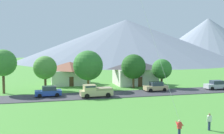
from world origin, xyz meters
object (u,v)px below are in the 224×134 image
at_px(house_leftmost, 70,73).
at_px(pickup_truck_sand_west_side, 95,91).
at_px(tree_far_right, 45,68).
at_px(parked_car_silver_east_end, 216,85).
at_px(tree_near_left, 134,67).
at_px(watcher_person, 209,121).
at_px(tree_left_of_center, 3,63).
at_px(tree_right_of_center, 88,65).
at_px(house_left_center, 135,72).
at_px(parked_car_tan_mid_east, 156,87).
at_px(tree_center, 162,69).
at_px(parked_car_blue_mid_west, 48,92).

distance_m(house_leftmost, pickup_truck_sand_west_side, 16.37).
xyz_separation_m(tree_far_right, parked_car_silver_east_end, (31.64, -7.08, -3.42)).
bearing_deg(tree_near_left, watcher_person, -93.13).
bearing_deg(watcher_person, tree_near_left, 86.87).
bearing_deg(pickup_truck_sand_west_side, tree_left_of_center, 153.29).
bearing_deg(tree_right_of_center, house_left_center, 20.61).
xyz_separation_m(tree_far_right, parked_car_tan_mid_east, (19.60, -6.15, -3.42)).
bearing_deg(tree_center, pickup_truck_sand_west_side, -154.86).
bearing_deg(parked_car_blue_mid_west, tree_left_of_center, 145.69).
bearing_deg(house_leftmost, tree_right_of_center, -70.78).
height_order(tree_near_left, parked_car_tan_mid_east, tree_near_left).
relative_size(tree_center, parked_car_blue_mid_west, 1.35).
xyz_separation_m(house_leftmost, pickup_truck_sand_west_side, (2.68, -16.08, -1.49)).
bearing_deg(house_left_center, tree_right_of_center, -159.39).
distance_m(tree_right_of_center, parked_car_tan_mid_east, 13.32).
bearing_deg(tree_near_left, tree_right_of_center, 177.90).
bearing_deg(parked_car_blue_mid_west, tree_far_right, 94.38).
bearing_deg(parked_car_blue_mid_west, tree_near_left, 18.28).
bearing_deg(house_left_center, tree_far_right, -170.31).
height_order(tree_far_right, pickup_truck_sand_west_side, tree_far_right).
relative_size(tree_right_of_center, parked_car_silver_east_end, 1.75).
relative_size(tree_near_left, parked_car_blue_mid_west, 1.57).
relative_size(tree_near_left, pickup_truck_sand_west_side, 1.28).
bearing_deg(pickup_truck_sand_west_side, watcher_person, -67.92).
bearing_deg(tree_left_of_center, parked_car_tan_mid_east, -9.89).
bearing_deg(tree_left_of_center, tree_near_left, 0.68).
bearing_deg(parked_car_blue_mid_west, tree_center, 11.79).
xyz_separation_m(tree_right_of_center, tree_far_right, (-7.96, 0.88, -0.34)).
height_order(house_leftmost, parked_car_silver_east_end, house_leftmost).
relative_size(parked_car_blue_mid_west, parked_car_tan_mid_east, 1.01).
relative_size(house_leftmost, tree_left_of_center, 1.11).
relative_size(tree_near_left, tree_center, 1.17).
bearing_deg(tree_left_of_center, tree_center, -1.01).
distance_m(house_leftmost, parked_car_blue_mid_west, 14.61).
bearing_deg(watcher_person, tree_left_of_center, 130.52).
height_order(tree_left_of_center, pickup_truck_sand_west_side, tree_left_of_center).
height_order(house_left_center, tree_right_of_center, tree_right_of_center).
bearing_deg(tree_near_left, tree_left_of_center, -179.32).
bearing_deg(tree_right_of_center, watcher_person, -74.35).
xyz_separation_m(house_leftmost, parked_car_blue_mid_west, (-4.67, -13.74, -1.68)).
xyz_separation_m(tree_near_left, tree_far_right, (-16.99, 1.21, 0.02)).
distance_m(house_left_center, watcher_person, 31.37).
relative_size(tree_right_of_center, pickup_truck_sand_west_side, 1.42).
height_order(house_left_center, watcher_person, house_left_center).
height_order(tree_near_left, tree_right_of_center, tree_right_of_center).
relative_size(house_leftmost, tree_far_right, 1.32).
distance_m(parked_car_tan_mid_east, parked_car_silver_east_end, 12.07).
bearing_deg(watcher_person, tree_center, 74.49).
bearing_deg(house_left_center, parked_car_tan_mid_east, -85.50).
bearing_deg(tree_far_right, watcher_person, -60.92).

